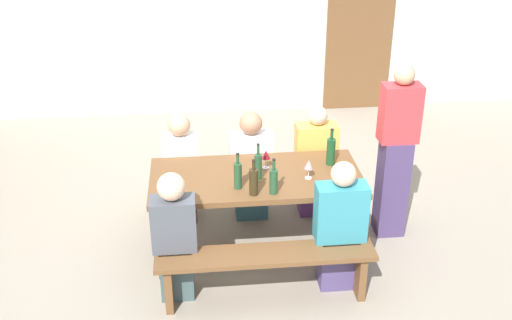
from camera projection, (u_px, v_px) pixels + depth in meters
ground_plane at (256, 247)px, 5.70m from camera, size 24.00×24.00×0.00m
wooden_door at (359, 35)px, 8.37m from camera, size 0.90×0.06×2.10m
tasting_table at (256, 184)px, 5.40m from camera, size 1.84×0.87×0.75m
bench_near at (266, 264)px, 4.89m from camera, size 1.74×0.30×0.45m
bench_far at (248, 177)px, 6.20m from camera, size 1.74×0.30×0.45m
wine_bottle_0 at (254, 181)px, 5.02m from camera, size 0.07×0.07×0.32m
wine_bottle_1 at (274, 181)px, 5.04m from camera, size 0.07×0.07×0.31m
wine_bottle_2 at (331, 151)px, 5.50m from camera, size 0.08×0.08×0.34m
wine_bottle_3 at (238, 175)px, 5.11m from camera, size 0.07×0.07×0.32m
wine_bottle_4 at (258, 166)px, 5.25m from camera, size 0.06×0.06×0.33m
wine_glass_0 at (266, 155)px, 5.44m from camera, size 0.08×0.08×0.17m
wine_glass_1 at (341, 180)px, 5.04m from camera, size 0.07×0.07×0.17m
wine_glass_2 at (309, 165)px, 5.26m from camera, size 0.08×0.08×0.17m
seated_guest_near_0 at (175, 238)px, 4.87m from camera, size 0.35×0.24×1.11m
seated_guest_near_1 at (340, 229)px, 5.00m from camera, size 0.41×0.24×1.14m
seated_guest_far_0 at (182, 170)px, 5.92m from camera, size 0.34×0.24×1.11m
seated_guest_far_1 at (251, 168)px, 5.99m from camera, size 0.41×0.24×1.10m
seated_guest_far_2 at (315, 164)px, 6.04m from camera, size 0.40×0.24×1.14m
standing_host at (395, 155)px, 5.59m from camera, size 0.34×0.24×1.66m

